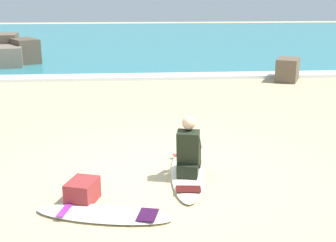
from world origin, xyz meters
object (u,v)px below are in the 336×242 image
object	(u,v)px
surfer_seated	(189,151)
shoreline_rock	(288,70)
beach_bag	(82,191)
surfboard_main	(187,171)
surfboard_spare_near	(104,214)

from	to	relation	value
surfer_seated	shoreline_rock	distance (m)	9.01
surfer_seated	beach_bag	world-z (taller)	surfer_seated
surfer_seated	shoreline_rock	size ratio (longest dim) A/B	0.88
surfboard_main	surfboard_spare_near	size ratio (longest dim) A/B	1.28
surfboard_spare_near	beach_bag	bearing A→B (deg)	124.68
surfboard_spare_near	shoreline_rock	distance (m)	10.69
surfer_seated	beach_bag	size ratio (longest dim) A/B	1.97
surfer_seated	surfboard_main	bearing A→B (deg)	89.79
surfer_seated	surfboard_spare_near	world-z (taller)	surfer_seated
surfboard_main	shoreline_rock	xyz separation A→B (m)	(4.29, 7.75, 0.34)
surfboard_main	shoreline_rock	world-z (taller)	shoreline_rock
beach_bag	surfboard_main	bearing A→B (deg)	30.13
surfboard_main	surfboard_spare_near	distance (m)	1.87
surfboard_spare_near	beach_bag	size ratio (longest dim) A/B	3.98
shoreline_rock	beach_bag	distance (m)	10.48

